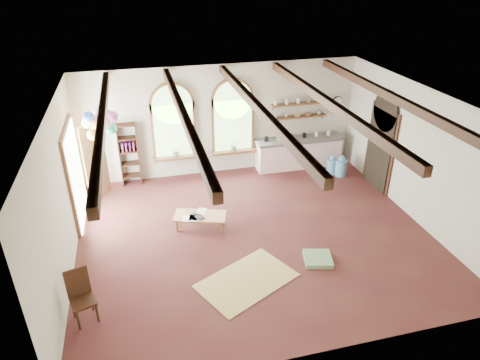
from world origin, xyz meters
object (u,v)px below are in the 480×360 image
object	(u,v)px
coffee_table	(200,217)
kitchen_counter	(299,152)
side_chair	(84,306)
balloon_cluster	(101,122)

from	to	relation	value
coffee_table	kitchen_counter	bearing A→B (deg)	36.72
kitchen_counter	coffee_table	distance (m)	4.35
kitchen_counter	coffee_table	world-z (taller)	kitchen_counter
coffee_table	side_chair	bearing A→B (deg)	-136.12
kitchen_counter	balloon_cluster	size ratio (longest dim) A/B	2.31
side_chair	balloon_cluster	distance (m)	4.35
balloon_cluster	kitchen_counter	bearing A→B (deg)	11.93
kitchen_counter	balloon_cluster	bearing A→B (deg)	-168.07
coffee_table	balloon_cluster	size ratio (longest dim) A/B	1.14
coffee_table	side_chair	distance (m)	3.43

